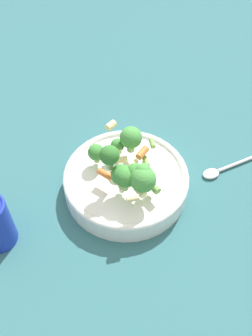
% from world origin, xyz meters
% --- Properties ---
extents(ground_plane, '(3.00, 3.00, 0.00)m').
position_xyz_m(ground_plane, '(0.00, 0.00, 0.00)').
color(ground_plane, '#2D6066').
extents(bowl, '(0.24, 0.24, 0.05)m').
position_xyz_m(bowl, '(0.00, 0.00, 0.03)').
color(bowl, white).
rests_on(bowl, ground_plane).
extents(pasta_salad, '(0.14, 0.20, 0.09)m').
position_xyz_m(pasta_salad, '(-0.00, 0.02, 0.09)').
color(pasta_salad, '#8CB766').
rests_on(pasta_salad, bowl).
extents(spoon, '(0.15, 0.09, 0.01)m').
position_xyz_m(spoon, '(-0.20, -0.06, 0.01)').
color(spoon, silver).
rests_on(spoon, ground_plane).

